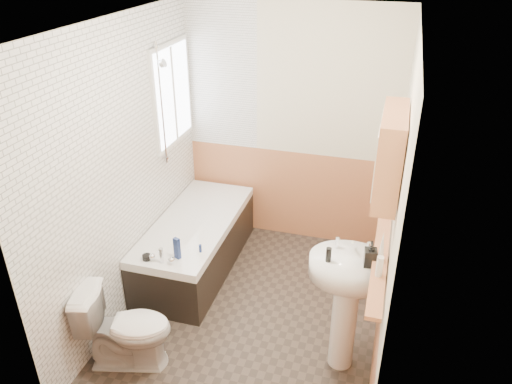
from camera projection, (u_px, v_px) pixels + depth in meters
floor at (251, 312)px, 4.48m from camera, size 2.80×2.80×0.00m
ceiling at (250, 23)px, 3.32m from camera, size 2.80×2.80×0.00m
wall_back at (290, 128)px, 5.10m from camera, size 2.20×0.02×2.50m
wall_front at (176, 304)px, 2.70m from camera, size 2.20×0.02×2.50m
wall_left at (124, 172)px, 4.17m from camera, size 0.02×2.80×2.50m
wall_right at (397, 209)px, 3.63m from camera, size 0.02×2.80×2.50m
wainscot_right at (381, 290)px, 3.98m from camera, size 0.01×2.80×1.00m
wainscot_back at (288, 194)px, 5.43m from camera, size 2.20×0.01×1.00m
tile_cladding_left at (126, 173)px, 4.17m from camera, size 0.01×2.80×2.50m
tile_return_back at (221, 75)px, 5.02m from camera, size 0.75×0.01×1.50m
window at (173, 94)px, 4.78m from camera, size 0.03×0.79×0.99m
bathtub at (196, 243)px, 4.97m from camera, size 0.70×1.64×0.68m
shower_riser at (162, 95)px, 4.50m from camera, size 0.10×0.08×1.15m
toilet at (126, 328)px, 3.82m from camera, size 0.78×0.55×0.69m
sink at (347, 291)px, 3.65m from camera, size 0.58×0.47×1.12m
pine_shelf at (381, 248)px, 3.54m from camera, size 0.10×1.53×0.03m
medicine_cabinet at (390, 155)px, 3.18m from camera, size 0.16×0.64×0.58m
foam_can at (379, 266)px, 3.20m from camera, size 0.06×0.06×0.15m
green_bottle at (382, 246)px, 3.32m from camera, size 0.05×0.05×0.24m
black_jar at (386, 212)px, 3.90m from camera, size 0.09×0.09×0.05m
soap_bottle at (370, 260)px, 3.42m from camera, size 0.11×0.20×0.09m
clear_bottle at (329, 255)px, 3.46m from camera, size 0.04×0.04×0.11m
blue_gel at (177, 248)px, 4.25m from camera, size 0.06×0.05×0.20m
cream_jar at (147, 257)px, 4.26m from camera, size 0.10×0.10×0.05m
orange_bottle at (200, 248)px, 4.36m from camera, size 0.03×0.03×0.07m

